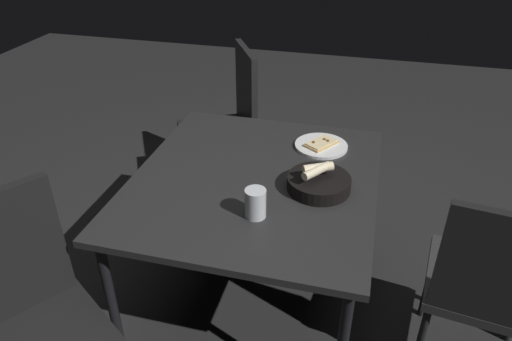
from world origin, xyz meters
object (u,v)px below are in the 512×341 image
object	(u,v)px
beer_glass	(255,204)
bread_basket	(319,182)
chair_spare	(26,311)
pizza_plate	(321,145)
chair_near	(491,284)
chair_far	(230,117)
dining_table	(255,187)

from	to	relation	value
beer_glass	bread_basket	bearing A→B (deg)	139.93
bread_basket	chair_spare	bearing A→B (deg)	-49.83
pizza_plate	chair_near	world-z (taller)	chair_near
chair_spare	chair_far	bearing A→B (deg)	172.84
chair_near	chair_far	xyz separation A→B (m)	(-1.12, -1.36, 0.01)
chair_far	chair_spare	size ratio (longest dim) A/B	1.01
chair_near	chair_spare	xyz separation A→B (m)	(0.55, -1.57, 0.01)
pizza_plate	bread_basket	bearing A→B (deg)	5.97
chair_near	chair_far	bearing A→B (deg)	-129.50
chair_far	beer_glass	bearing A→B (deg)	22.08
dining_table	bread_basket	xyz separation A→B (m)	(0.02, 0.28, 0.09)
chair_near	chair_far	distance (m)	1.76
dining_table	chair_far	world-z (taller)	chair_far
dining_table	pizza_plate	size ratio (longest dim) A/B	4.56
dining_table	chair_spare	distance (m)	0.99
dining_table	beer_glass	world-z (taller)	beer_glass
dining_table	pizza_plate	world-z (taller)	pizza_plate
beer_glass	chair_spare	distance (m)	0.88
dining_table	pizza_plate	bearing A→B (deg)	145.26
chair_spare	beer_glass	bearing A→B (deg)	126.53
bread_basket	chair_spare	distance (m)	1.18
chair_far	bread_basket	bearing A→B (deg)	36.29
pizza_plate	beer_glass	size ratio (longest dim) A/B	2.16
chair_near	pizza_plate	bearing A→B (deg)	-128.13
chair_far	chair_spare	xyz separation A→B (m)	(1.68, -0.21, -0.00)
dining_table	chair_far	xyz separation A→B (m)	(-0.90, -0.40, -0.11)
pizza_plate	chair_spare	distance (m)	1.42
dining_table	chair_spare	xyz separation A→B (m)	(0.77, -0.61, -0.12)
chair_near	dining_table	bearing A→B (deg)	-102.97
beer_glass	chair_spare	xyz separation A→B (m)	(0.51, -0.68, -0.22)
pizza_plate	chair_spare	xyz separation A→B (m)	(1.12, -0.85, -0.18)
chair_near	chair_spare	size ratio (longest dim) A/B	0.96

